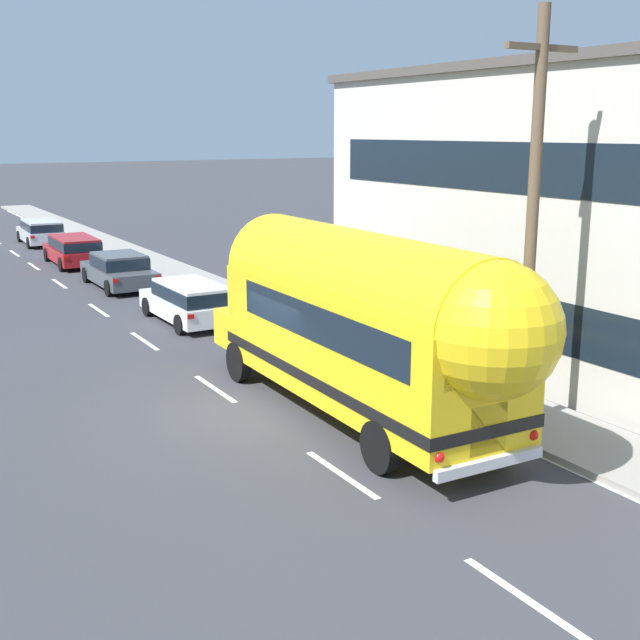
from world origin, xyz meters
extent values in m
plane|color=#38383D|center=(0.00, 0.00, 0.00)|extent=(300.00, 300.00, 0.00)
cube|color=silver|center=(0.00, -8.66, 0.00)|extent=(0.14, 2.40, 0.01)
cube|color=silver|center=(0.00, -3.94, 0.00)|extent=(0.14, 2.40, 0.01)
cube|color=silver|center=(0.00, 1.94, 0.00)|extent=(0.14, 2.40, 0.01)
cube|color=silver|center=(0.00, 7.28, 0.00)|extent=(0.14, 2.40, 0.01)
cube|color=silver|center=(0.00, 12.27, 0.00)|extent=(0.14, 2.40, 0.01)
cube|color=silver|center=(0.00, 18.14, 0.00)|extent=(0.14, 2.40, 0.01)
cube|color=silver|center=(0.00, 23.24, 0.00)|extent=(0.14, 2.40, 0.01)
cube|color=silver|center=(0.00, 27.95, 0.00)|extent=(0.14, 2.40, 0.01)
cube|color=silver|center=(3.78, 12.00, 0.00)|extent=(0.12, 80.00, 0.01)
cube|color=gray|center=(4.92, 10.00, 0.07)|extent=(2.27, 90.00, 0.15)
cube|color=black|center=(6.43, -2.96, 1.80)|extent=(0.08, 17.73, 1.20)
cube|color=black|center=(6.43, -2.96, 5.30)|extent=(0.08, 17.73, 1.20)
cylinder|color=brown|center=(4.48, -3.88, 4.25)|extent=(0.24, 0.24, 8.50)
cube|color=brown|center=(4.48, -3.88, 7.70)|extent=(1.80, 0.12, 0.12)
cube|color=yellow|center=(1.88, -1.61, 1.75)|extent=(2.66, 8.50, 2.30)
cylinder|color=yellow|center=(1.88, -1.61, 2.90)|extent=(2.61, 8.40, 2.45)
sphere|color=yellow|center=(1.80, -5.79, 2.90)|extent=(2.40, 2.40, 2.40)
cube|color=yellow|center=(1.97, 3.26, 1.07)|extent=(2.28, 1.34, 0.95)
cube|color=black|center=(1.88, -1.61, 1.10)|extent=(2.70, 8.54, 0.24)
cube|color=black|center=(1.87, -1.91, 2.35)|extent=(2.66, 6.70, 0.76)
cube|color=black|center=(1.80, -5.80, 2.40)|extent=(2.00, 0.12, 0.84)
cube|color=black|center=(1.80, -5.81, 1.15)|extent=(0.80, 0.08, 0.90)
cube|color=silver|center=(1.80, -5.90, 0.55)|extent=(2.34, 0.19, 0.20)
sphere|color=red|center=(0.75, -5.80, 0.85)|extent=(0.20, 0.20, 0.20)
sphere|color=red|center=(2.85, -5.84, 0.85)|extent=(0.20, 0.20, 0.20)
cube|color=black|center=(1.96, 2.66, 2.40)|extent=(2.14, 0.14, 0.96)
cube|color=silver|center=(1.99, 3.95, 0.95)|extent=(0.90, 0.12, 0.56)
cylinder|color=black|center=(0.78, 2.24, 0.50)|extent=(0.28, 1.00, 1.00)
cylinder|color=black|center=(3.12, 2.19, 0.50)|extent=(0.28, 1.00, 1.00)
cylinder|color=black|center=(0.66, -4.22, 0.50)|extent=(0.28, 1.00, 1.00)
cylinder|color=black|center=(3.00, -4.26, 0.50)|extent=(0.28, 1.00, 1.00)
cube|color=white|center=(2.06, 9.02, 0.52)|extent=(1.81, 4.44, 0.60)
cube|color=white|center=(2.07, 8.54, 1.09)|extent=(1.60, 3.19, 0.55)
cube|color=black|center=(2.07, 8.54, 1.06)|extent=(1.66, 3.23, 0.43)
cube|color=red|center=(1.31, 6.79, 0.70)|extent=(0.20, 0.04, 0.14)
cube|color=red|center=(2.85, 6.80, 0.70)|extent=(0.20, 0.04, 0.14)
cylinder|color=black|center=(1.20, 10.52, 0.32)|extent=(0.20, 0.64, 0.64)
cylinder|color=black|center=(2.90, 10.53, 0.32)|extent=(0.20, 0.64, 0.64)
cylinder|color=black|center=(1.23, 7.50, 0.32)|extent=(0.20, 0.64, 0.64)
cylinder|color=black|center=(2.92, 7.51, 0.32)|extent=(0.20, 0.64, 0.64)
cube|color=#474C51|center=(1.94, 16.17, 0.52)|extent=(1.92, 4.75, 0.60)
cube|color=#474C51|center=(1.94, 16.04, 1.09)|extent=(1.71, 2.40, 0.55)
cube|color=black|center=(1.94, 16.04, 1.06)|extent=(1.77, 2.44, 0.43)
cube|color=red|center=(1.10, 13.79, 0.70)|extent=(0.20, 0.04, 0.14)
cube|color=red|center=(2.76, 13.78, 0.70)|extent=(0.20, 0.04, 0.14)
cylinder|color=black|center=(1.04, 17.84, 0.32)|extent=(0.20, 0.64, 0.64)
cylinder|color=black|center=(2.86, 17.83, 0.32)|extent=(0.20, 0.64, 0.64)
cylinder|color=black|center=(1.02, 14.50, 0.32)|extent=(0.20, 0.64, 0.64)
cylinder|color=black|center=(2.84, 14.49, 0.32)|extent=(0.20, 0.64, 0.64)
cube|color=#A5191E|center=(1.73, 22.76, 0.52)|extent=(1.96, 4.77, 0.60)
cube|color=#A5191E|center=(1.71, 22.29, 1.09)|extent=(1.73, 3.51, 0.55)
cube|color=black|center=(1.71, 22.29, 1.06)|extent=(1.79, 3.56, 0.43)
cube|color=red|center=(0.87, 20.41, 0.70)|extent=(0.20, 0.04, 0.14)
cube|color=red|center=(2.48, 20.37, 0.70)|extent=(0.20, 0.04, 0.14)
cylinder|color=black|center=(0.88, 24.45, 0.32)|extent=(0.21, 0.64, 0.64)
cylinder|color=black|center=(2.65, 24.41, 0.32)|extent=(0.21, 0.64, 0.64)
cylinder|color=black|center=(0.80, 21.12, 0.32)|extent=(0.21, 0.64, 0.64)
cylinder|color=black|center=(2.57, 21.08, 0.32)|extent=(0.21, 0.64, 0.64)
cube|color=silver|center=(1.93, 30.84, 0.52)|extent=(1.97, 4.60, 0.60)
cube|color=silver|center=(1.92, 30.36, 1.09)|extent=(1.74, 3.34, 0.55)
cube|color=black|center=(1.92, 30.36, 1.06)|extent=(1.80, 3.38, 0.43)
cube|color=red|center=(1.06, 28.58, 0.70)|extent=(0.20, 0.05, 0.14)
cube|color=red|center=(2.67, 28.53, 0.70)|extent=(0.20, 0.05, 0.14)
cylinder|color=black|center=(1.09, 32.44, 0.32)|extent=(0.22, 0.65, 0.64)
cylinder|color=black|center=(2.86, 32.39, 0.32)|extent=(0.22, 0.65, 0.64)
cylinder|color=black|center=(1.00, 29.29, 0.32)|extent=(0.22, 0.65, 0.64)
cylinder|color=black|center=(2.77, 29.24, 0.32)|extent=(0.22, 0.65, 0.64)
camera|label=1|loc=(-7.35, -15.72, 6.16)|focal=45.61mm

